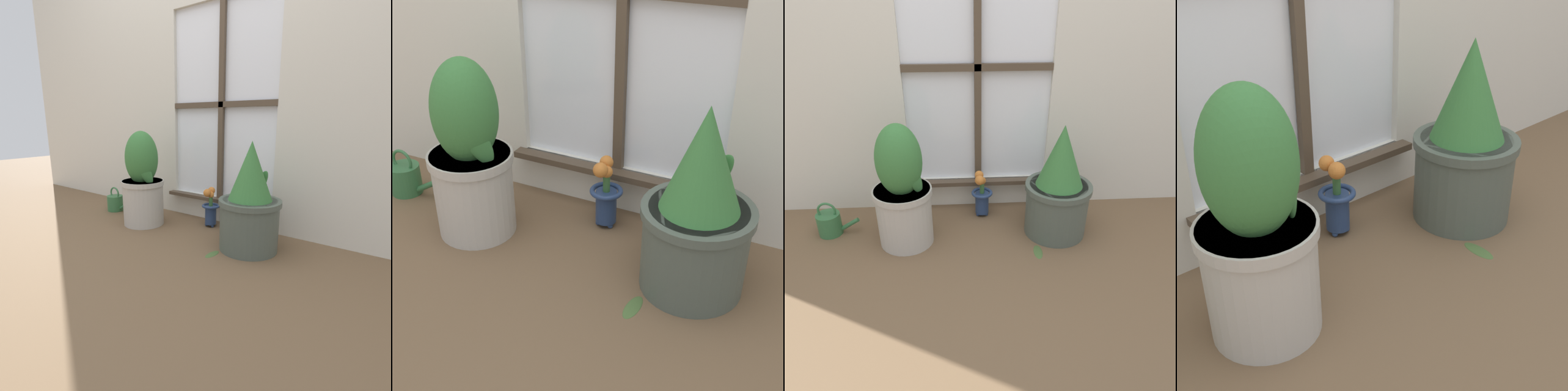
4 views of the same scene
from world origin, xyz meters
TOP-DOWN VIEW (x-y plane):
  - ground_plane at (0.00, 0.00)m, footprint 10.00×10.00m
  - potted_plant_left at (-0.39, 0.14)m, footprint 0.29×0.29m
  - potted_plant_right at (0.39, 0.18)m, footprint 0.34×0.34m
  - flower_vase at (0.01, 0.37)m, footprint 0.12×0.12m
  - watering_can at (-0.80, 0.23)m, footprint 0.22×0.12m
  - fallen_leaf at (0.27, -0.00)m, footprint 0.05×0.11m

SIDE VIEW (x-z plane):
  - ground_plane at x=0.00m, z-range 0.00..0.00m
  - fallen_leaf at x=0.27m, z-range 0.00..0.01m
  - watering_can at x=-0.80m, z-range -0.03..0.16m
  - flower_vase at x=0.01m, z-range 0.00..0.26m
  - potted_plant_right at x=0.39m, z-range -0.04..0.55m
  - potted_plant_left at x=-0.39m, z-range -0.03..0.60m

